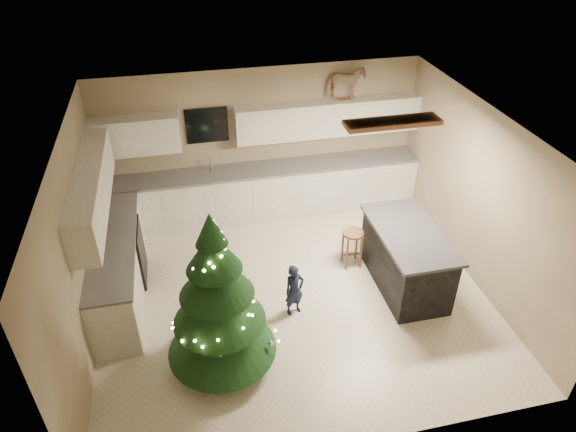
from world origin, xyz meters
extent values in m
plane|color=silver|center=(0.00, 0.00, 0.00)|extent=(5.50, 5.50, 0.00)
cube|color=tan|center=(0.00, 2.50, 1.30)|extent=(5.50, 0.02, 2.60)
cube|color=tan|center=(0.00, -2.50, 1.30)|extent=(5.50, 0.02, 2.60)
cube|color=tan|center=(-2.75, 0.00, 1.30)|extent=(0.02, 5.00, 2.60)
cube|color=tan|center=(2.75, 0.00, 1.30)|extent=(0.02, 5.00, 2.60)
cube|color=silver|center=(0.00, 0.00, 2.60)|extent=(5.50, 5.00, 0.02)
cube|color=brown|center=(1.30, 0.10, 2.55)|extent=(1.25, 0.32, 0.06)
cube|color=white|center=(1.30, 0.10, 2.52)|extent=(1.15, 0.24, 0.02)
cube|color=white|center=(0.00, 2.20, 0.45)|extent=(5.48, 0.60, 0.90)
cube|color=white|center=(-2.45, 0.60, 0.45)|extent=(0.60, 2.60, 0.90)
cube|color=slate|center=(0.00, 2.19, 0.92)|extent=(5.48, 0.62, 0.04)
cube|color=slate|center=(-2.44, 0.60, 0.92)|extent=(0.62, 2.60, 0.04)
cube|color=white|center=(-2.05, 2.33, 1.70)|extent=(1.40, 0.35, 0.60)
cube|color=white|center=(1.15, 2.33, 1.70)|extent=(3.20, 0.35, 0.60)
cube|color=white|center=(-2.58, 0.72, 1.70)|extent=(0.35, 2.60, 0.60)
cube|color=black|center=(-0.90, 2.47, 1.70)|extent=(0.70, 0.04, 0.60)
cube|color=#99999E|center=(-0.90, 2.20, 0.90)|extent=(0.55, 0.40, 0.06)
cylinder|color=#99999E|center=(-0.90, 2.30, 1.06)|extent=(0.03, 0.03, 0.24)
cube|color=black|center=(-2.43, 0.90, 0.45)|extent=(0.64, 0.75, 0.90)
cube|color=black|center=(-2.68, 0.90, 1.05)|extent=(0.10, 0.75, 0.30)
cube|color=black|center=(1.67, -0.14, 0.45)|extent=(0.80, 1.60, 0.90)
cube|color=black|center=(1.67, -0.14, 0.93)|extent=(0.90, 1.70, 0.05)
cylinder|color=brown|center=(1.05, 0.47, 0.60)|extent=(0.32, 0.32, 0.04)
cylinder|color=brown|center=(0.94, 0.36, 0.29)|extent=(0.03, 0.03, 0.58)
cylinder|color=brown|center=(1.16, 0.36, 0.29)|extent=(0.03, 0.03, 0.58)
cylinder|color=brown|center=(0.94, 0.59, 0.29)|extent=(0.03, 0.03, 0.58)
cylinder|color=brown|center=(1.16, 0.59, 0.29)|extent=(0.03, 0.03, 0.58)
cube|color=brown|center=(1.05, 0.47, 0.19)|extent=(0.25, 0.03, 0.03)
cylinder|color=#3F2816|center=(-1.15, -1.01, 0.15)|extent=(0.12, 0.12, 0.30)
cone|color=#133717|center=(-1.15, -1.01, 0.55)|extent=(1.36, 1.36, 0.70)
cone|color=#133717|center=(-1.15, -1.01, 1.00)|extent=(1.12, 1.12, 0.60)
cone|color=#133717|center=(-1.15, -1.01, 1.40)|extent=(0.88, 0.88, 0.55)
cone|color=#133717|center=(-1.15, -1.01, 1.75)|extent=(0.64, 0.64, 0.50)
cone|color=#133717|center=(-1.15, -1.01, 2.04)|extent=(0.36, 0.36, 0.40)
sphere|color=#FFD88C|center=(-0.44, -1.01, 0.25)|extent=(0.04, 0.04, 0.04)
sphere|color=#FFD88C|center=(-0.49, -0.78, 0.29)|extent=(0.04, 0.04, 0.04)
sphere|color=#FFD88C|center=(-0.62, -0.59, 0.34)|extent=(0.04, 0.04, 0.04)
sphere|color=#FFD88C|center=(-0.79, -0.45, 0.38)|extent=(0.04, 0.04, 0.04)
sphere|color=#FFD88C|center=(-1.00, -0.38, 0.43)|extent=(0.04, 0.04, 0.04)
sphere|color=#FFD88C|center=(-1.21, -0.38, 0.47)|extent=(0.04, 0.04, 0.04)
sphere|color=#FFD88C|center=(-1.40, -0.45, 0.52)|extent=(0.04, 0.04, 0.04)
sphere|color=#FFD88C|center=(-1.56, -0.57, 0.57)|extent=(0.04, 0.04, 0.04)
sphere|color=#FFD88C|center=(-1.67, -0.74, 0.61)|extent=(0.04, 0.04, 0.04)
sphere|color=#FFD88C|center=(-1.71, -0.93, 0.66)|extent=(0.04, 0.04, 0.04)
sphere|color=#FFD88C|center=(-1.69, -1.11, 0.70)|extent=(0.04, 0.04, 0.04)
sphere|color=#FFD88C|center=(-1.61, -1.28, 0.75)|extent=(0.04, 0.04, 0.04)
sphere|color=#FFD88C|center=(-1.49, -1.40, 0.79)|extent=(0.04, 0.04, 0.04)
sphere|color=#FFD88C|center=(-1.34, -1.48, 0.84)|extent=(0.04, 0.04, 0.04)
sphere|color=#FFD88C|center=(-1.17, -1.50, 0.88)|extent=(0.04, 0.04, 0.04)
sphere|color=#FFD88C|center=(-1.01, -1.46, 0.93)|extent=(0.04, 0.04, 0.04)
sphere|color=#FFD88C|center=(-0.88, -1.38, 0.97)|extent=(0.04, 0.04, 0.04)
sphere|color=#FFD88C|center=(-0.79, -1.26, 1.02)|extent=(0.04, 0.04, 0.04)
sphere|color=#FFD88C|center=(-0.74, -1.13, 1.06)|extent=(0.04, 0.04, 0.04)
sphere|color=#FFD88C|center=(-0.74, -0.99, 1.11)|extent=(0.04, 0.04, 0.04)
sphere|color=#FFD88C|center=(-0.78, -0.86, 1.15)|extent=(0.04, 0.04, 0.04)
sphere|color=#FFD88C|center=(-0.86, -0.76, 1.20)|extent=(0.04, 0.04, 0.04)
sphere|color=#FFD88C|center=(-0.97, -0.69, 1.24)|extent=(0.04, 0.04, 0.04)
sphere|color=#FFD88C|center=(-1.08, -0.67, 1.29)|extent=(0.04, 0.04, 0.04)
sphere|color=#FFD88C|center=(-1.20, -0.68, 1.33)|extent=(0.04, 0.04, 0.04)
sphere|color=#FFD88C|center=(-1.29, -0.73, 1.38)|extent=(0.04, 0.04, 0.04)
sphere|color=#FFD88C|center=(-1.37, -0.80, 1.42)|extent=(0.04, 0.04, 0.04)
sphere|color=#FFD88C|center=(-1.41, -0.89, 1.47)|extent=(0.04, 0.04, 0.04)
sphere|color=#FFD88C|center=(-1.42, -0.98, 1.51)|extent=(0.04, 0.04, 0.04)
sphere|color=#FFD88C|center=(-1.39, -1.07, 1.56)|extent=(0.04, 0.04, 0.04)
sphere|color=#FFD88C|center=(-1.35, -1.14, 1.60)|extent=(0.04, 0.04, 0.04)
sphere|color=#FFD88C|center=(-1.29, -1.18, 1.65)|extent=(0.04, 0.04, 0.04)
sphere|color=#FFD88C|center=(-1.22, -1.20, 1.69)|extent=(0.04, 0.04, 0.04)
sphere|color=#FFD88C|center=(-1.15, -1.20, 1.74)|extent=(0.04, 0.04, 0.04)
sphere|color=#FFD88C|center=(-1.09, -1.17, 1.78)|extent=(0.04, 0.04, 0.04)
sphere|color=#FFD88C|center=(-1.05, -1.13, 1.83)|extent=(0.04, 0.04, 0.04)
sphere|color=#FFD88C|center=(-1.03, -1.08, 1.87)|extent=(0.04, 0.04, 0.04)
sphere|color=#FFD88C|center=(-1.02, -1.04, 1.92)|extent=(0.04, 0.04, 0.04)
sphere|color=#FFD88C|center=(-1.04, -1.00, 1.96)|extent=(0.04, 0.04, 0.04)
sphere|color=#FFD88C|center=(-1.06, -0.97, 2.01)|extent=(0.04, 0.04, 0.04)
sphere|color=#FFD88C|center=(-1.09, -0.95, 2.05)|extent=(0.04, 0.04, 0.04)
sphere|color=#FFD88C|center=(-1.12, -0.95, 2.10)|extent=(0.04, 0.04, 0.04)
sphere|color=silver|center=(-0.54, -1.01, 0.37)|extent=(0.07, 0.07, 0.07)
sphere|color=silver|center=(-1.48, -0.56, 0.52)|extent=(0.07, 0.07, 0.07)
sphere|color=silver|center=(-1.30, -1.49, 0.67)|extent=(0.07, 0.07, 0.07)
sphere|color=silver|center=(-0.72, -0.87, 0.82)|extent=(0.07, 0.07, 0.07)
sphere|color=silver|center=(-1.47, -0.77, 0.97)|extent=(0.07, 0.07, 0.07)
sphere|color=silver|center=(-1.15, -1.35, 1.12)|extent=(0.07, 0.07, 0.07)
sphere|color=silver|center=(-0.91, -0.83, 1.27)|extent=(0.07, 0.07, 0.07)
sphere|color=silver|center=(-1.38, -0.93, 1.42)|extent=(0.07, 0.07, 0.07)
sphere|color=silver|center=(-1.09, -1.18, 1.57)|extent=(0.07, 0.07, 0.07)
sphere|color=silver|center=(-1.07, -0.90, 1.72)|extent=(0.07, 0.07, 0.07)
sphere|color=silver|center=(-1.23, -1.01, 1.87)|extent=(0.07, 0.07, 0.07)
sphere|color=silver|center=(-1.13, -1.03, 2.02)|extent=(0.07, 0.07, 0.07)
imported|color=black|center=(-0.07, -0.37, 0.40)|extent=(0.34, 0.27, 0.81)
cube|color=brown|center=(1.41, 2.29, 2.01)|extent=(0.25, 0.02, 0.02)
cube|color=brown|center=(1.41, 2.36, 2.01)|extent=(0.25, 0.02, 0.02)
imported|color=#C5B19A|center=(1.41, 2.33, 2.29)|extent=(0.64, 0.30, 0.54)
camera|label=1|loc=(-1.32, -5.50, 5.18)|focal=32.00mm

